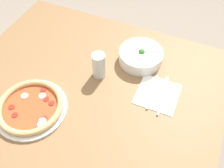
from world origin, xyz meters
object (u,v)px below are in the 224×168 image
at_px(pizza, 30,107).
at_px(knife, 162,97).
at_px(bowl, 141,56).
at_px(fork, 152,92).
at_px(glass, 99,65).

bearing_deg(pizza, knife, 29.82).
relative_size(pizza, knife, 1.41).
bearing_deg(bowl, fork, -55.73).
height_order(pizza, bowl, bowl).
distance_m(bowl, glass, 0.22).
bearing_deg(fork, glass, 84.00).
xyz_separation_m(bowl, fork, (0.11, -0.17, -0.03)).
bearing_deg(pizza, fork, 33.23).
bearing_deg(glass, bowl, 47.99).
bearing_deg(fork, bowl, 29.03).
bearing_deg(fork, pizza, 117.99).
bearing_deg(bowl, pizza, -125.74).
xyz_separation_m(pizza, fork, (0.44, 0.29, -0.01)).
distance_m(bowl, fork, 0.20).
bearing_deg(knife, glass, 82.77).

